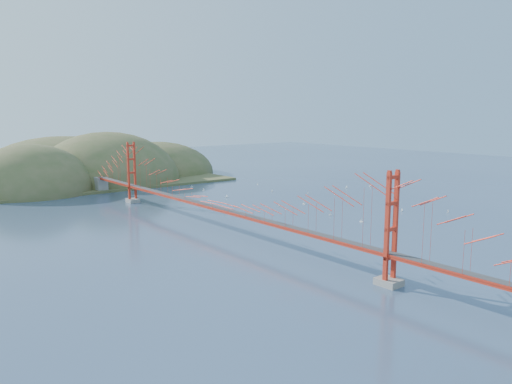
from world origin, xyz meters
TOP-DOWN VIEW (x-y plane):
  - ground at (0.00, 0.00)m, footprint 320.00×320.00m
  - bridge at (0.00, 0.18)m, footprint 2.20×94.40m
  - far_headlands at (2.21, 68.52)m, footprint 84.00×58.00m
  - sailboat_16 at (17.60, 23.43)m, footprint 0.61×0.56m
  - sailboat_1 at (19.59, 9.33)m, footprint 0.52×0.52m
  - sailboat_2 at (33.38, -7.78)m, footprint 0.57×0.49m
  - sailboat_3 at (10.52, 18.73)m, footprint 0.49×0.42m
  - sailboat_9 at (45.69, 3.86)m, footprint 0.67×0.67m
  - sailboat_12 at (19.30, 40.01)m, footprint 0.55×0.44m
  - sailboat_0 at (21.01, -9.01)m, footprint 0.52×0.64m
  - sailboat_6 at (23.42, -13.45)m, footprint 0.54×0.55m
  - sailboat_17 at (46.51, 16.57)m, footprint 0.60×0.52m
  - sailboat_11 at (53.06, 14.94)m, footprint 0.64×0.64m
  - sailboat_8 at (29.67, 23.23)m, footprint 0.53×0.49m
  - sailboat_7 at (18.39, 33.46)m, footprint 0.63×0.57m
  - sailboat_14 at (24.57, 7.84)m, footprint 0.51×0.62m
  - sailboat_13 at (38.79, -13.41)m, footprint 0.54×0.50m
  - sailboat_4 at (33.94, 16.42)m, footprint 0.55×0.55m
  - sailboat_15 at (34.11, 33.92)m, footprint 0.41×0.49m
  - sailboat_extra_0 at (20.89, -2.37)m, footprint 0.52×0.53m

SIDE VIEW (x-z plane):
  - ground at x=0.00m, z-range 0.00..0.00m
  - far_headlands at x=2.21m, z-range -12.50..12.50m
  - sailboat_1 at x=19.59m, z-range -0.14..0.41m
  - sailboat_3 at x=10.52m, z-range -0.14..0.41m
  - sailboat_15 at x=34.11m, z-range -0.15..0.42m
  - sailboat_4 at x=33.94m, z-range -0.15..0.42m
  - sailboat_extra_0 at x=20.89m, z-range -0.16..0.44m
  - sailboat_8 at x=29.67m, z-range -0.16..0.44m
  - sailboat_13 at x=38.79m, z-range -0.16..0.45m
  - sailboat_6 at x=23.42m, z-range -0.17..0.45m
  - sailboat_12 at x=19.30m, z-range -0.17..0.47m
  - sailboat_2 at x=33.38m, z-range -0.18..0.47m
  - sailboat_17 at x=46.51m, z-range -0.19..0.49m
  - sailboat_16 at x=17.60m, z-range -0.19..0.50m
  - sailboat_9 at x=45.69m, z-range -0.20..0.50m
  - sailboat_7 at x=18.39m, z-range -0.20..0.51m
  - sailboat_14 at x=24.57m, z-range -0.20..0.52m
  - sailboat_11 at x=53.06m, z-range -0.21..0.52m
  - sailboat_0 at x=21.01m, z-range -0.21..0.53m
  - bridge at x=0.00m, z-range 1.01..13.01m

